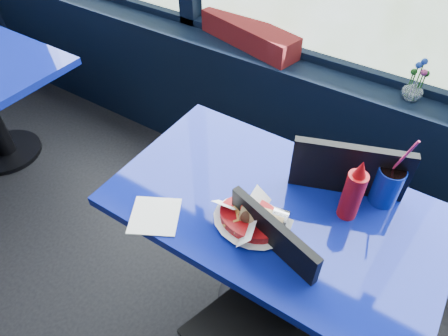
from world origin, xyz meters
TOP-DOWN VIEW (x-y plane):
  - window_sill at (0.00, 2.87)m, footprint 5.00×0.26m
  - near_table at (0.30, 2.00)m, footprint 1.20×0.70m
  - chair_near_front at (0.40, 1.73)m, footprint 0.50×0.50m
  - chair_near_back at (0.52, 2.32)m, footprint 0.56×0.56m
  - planter_box at (-0.35, 2.90)m, footprint 0.63×0.30m
  - flower_vase at (0.54, 2.86)m, footprint 0.11×0.11m
  - food_basket at (0.27, 1.88)m, footprint 0.28×0.28m
  - ketchup_bottle at (0.53, 2.10)m, footprint 0.07×0.07m
  - soda_cup at (0.61, 2.23)m, footprint 0.10×0.10m
  - napkin at (-0.04, 1.72)m, footprint 0.23×0.23m

SIDE VIEW (x-z plane):
  - window_sill at x=0.00m, z-range 0.00..0.80m
  - chair_near_front at x=0.40m, z-range 0.07..0.94m
  - chair_near_back at x=0.52m, z-range 0.07..1.04m
  - near_table at x=0.30m, z-range 0.19..0.94m
  - napkin at x=-0.04m, z-range 0.75..0.75m
  - food_basket at x=0.27m, z-range 0.74..0.83m
  - soda_cup at x=0.61m, z-range 0.67..0.99m
  - flower_vase at x=0.54m, z-range 0.76..0.96m
  - planter_box at x=-0.35m, z-range 0.80..0.92m
  - ketchup_bottle at x=0.53m, z-range 0.73..0.99m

